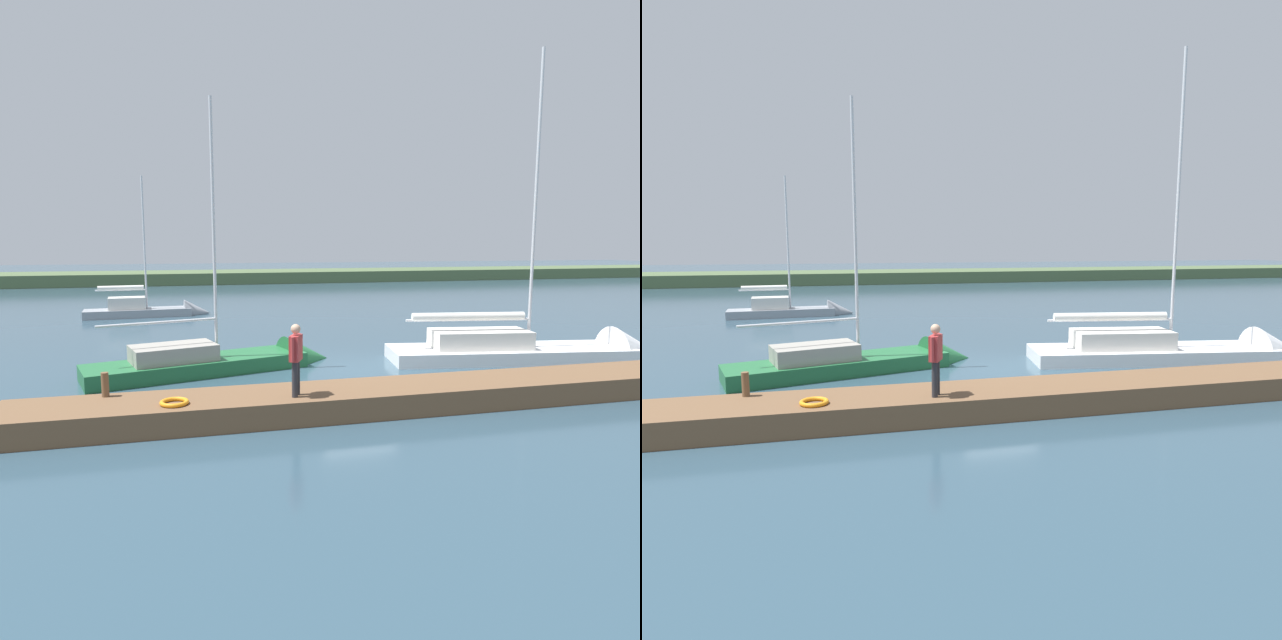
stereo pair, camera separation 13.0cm
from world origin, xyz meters
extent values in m
plane|color=#2D4756|center=(0.00, 0.00, 0.00)|extent=(200.00, 200.00, 0.00)
cube|color=#4C603D|center=(0.00, -43.08, 0.00)|extent=(180.00, 8.00, 2.40)
cube|color=brown|center=(0.00, 4.40, 0.31)|extent=(19.52, 1.95, 0.61)
cylinder|color=brown|center=(7.42, 3.72, 0.91)|extent=(0.17, 0.17, 0.59)
torus|color=orange|center=(5.81, 4.79, 0.66)|extent=(0.66, 0.66, 0.10)
cube|color=gray|center=(8.08, -15.99, 0.07)|extent=(6.05, 2.12, 0.78)
cone|color=gray|center=(4.71, -16.25, 0.07)|extent=(1.63, 1.78, 1.67)
cube|color=silver|center=(8.68, -15.94, 0.81)|extent=(2.11, 1.36, 0.69)
cylinder|color=silver|center=(7.58, -16.03, 4.25)|extent=(0.11, 0.11, 7.57)
cylinder|color=silver|center=(8.97, -15.92, 1.58)|extent=(2.77, 0.30, 0.09)
cylinder|color=silver|center=(8.97, -15.92, 1.70)|extent=(2.51, 0.46, 0.27)
cube|color=white|center=(-6.06, -0.13, 0.02)|extent=(9.12, 3.62, 0.92)
cone|color=white|center=(-11.02, 0.62, 0.02)|extent=(2.42, 2.61, 2.32)
cube|color=silver|center=(-4.90, -0.30, 0.80)|extent=(3.68, 2.08, 0.65)
cylinder|color=silver|center=(-6.73, -0.03, 5.69)|extent=(0.11, 0.11, 10.43)
cylinder|color=silver|center=(-4.45, -0.37, 1.51)|extent=(4.57, 0.78, 0.09)
cylinder|color=silver|center=(-4.45, -0.37, 1.63)|extent=(4.14, 0.91, 0.29)
cube|color=#236638|center=(5.12, -0.78, 0.01)|extent=(7.42, 3.74, 0.98)
cone|color=#236638|center=(1.21, -1.86, 0.01)|extent=(2.15, 2.28, 1.90)
cube|color=gray|center=(5.89, -0.57, 0.76)|extent=(2.91, 2.13, 0.53)
cylinder|color=silver|center=(4.50, -0.95, 4.67)|extent=(0.10, 0.10, 8.35)
cylinder|color=silver|center=(6.31, -0.45, 1.78)|extent=(3.64, 1.08, 0.08)
cylinder|color=#28282D|center=(2.93, 4.68, 1.05)|extent=(0.14, 0.14, 0.87)
cylinder|color=#28282D|center=(3.02, 4.87, 1.05)|extent=(0.14, 0.14, 0.87)
cube|color=#B23333|center=(2.97, 4.78, 1.79)|extent=(0.41, 0.52, 0.62)
sphere|color=tan|center=(2.97, 4.78, 2.25)|extent=(0.24, 0.24, 0.24)
cylinder|color=#B23333|center=(2.85, 4.52, 1.81)|extent=(0.09, 0.09, 0.59)
cylinder|color=#B23333|center=(3.10, 5.03, 1.81)|extent=(0.09, 0.09, 0.59)
camera|label=1|loc=(5.55, 17.38, 4.27)|focal=30.85mm
camera|label=2|loc=(5.42, 17.41, 4.27)|focal=30.85mm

